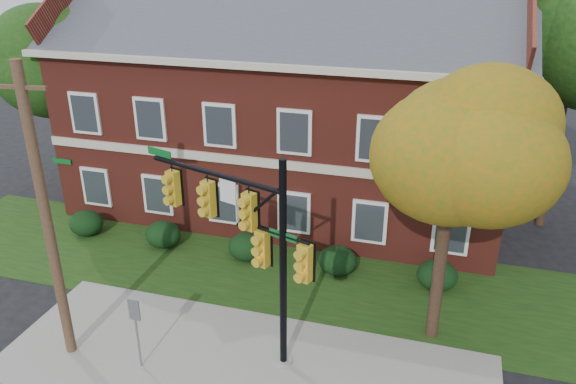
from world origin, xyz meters
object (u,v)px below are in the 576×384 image
(hedge_center, at_px, (247,247))
(tree_left_rear, at_px, (69,50))
(tree_near_right, at_px, (466,128))
(traffic_signal, at_px, (249,234))
(hedge_far_left, at_px, (86,223))
(utility_pole, at_px, (47,220))
(hedge_left, at_px, (163,234))
(apartment_building, at_px, (286,98))
(hedge_far_right, at_px, (437,275))
(sign_post, at_px, (136,323))
(hedge_right, at_px, (338,260))

(hedge_center, xyz_separation_m, tree_left_rear, (-9.73, 4.14, 6.16))
(hedge_center, relative_size, tree_near_right, 0.16)
(traffic_signal, bearing_deg, hedge_far_left, 169.19)
(tree_near_right, bearing_deg, hedge_far_left, 168.73)
(utility_pole, bearing_deg, hedge_left, 87.31)
(hedge_far_left, bearing_deg, hedge_center, 0.00)
(apartment_building, height_order, hedge_far_right, apartment_building)
(hedge_far_right, distance_m, traffic_signal, 7.75)
(tree_near_right, xyz_separation_m, traffic_signal, (-5.26, -2.03, -2.80))
(apartment_building, xyz_separation_m, hedge_far_right, (7.00, -5.25, -4.46))
(sign_post, bearing_deg, apartment_building, 87.50)
(hedge_far_right, relative_size, utility_pole, 0.16)
(hedge_center, bearing_deg, hedge_right, 0.00)
(hedge_far_left, relative_size, traffic_signal, 0.22)
(apartment_building, height_order, tree_left_rear, apartment_building)
(hedge_center, bearing_deg, tree_near_right, -21.42)
(apartment_building, xyz_separation_m, hedge_right, (3.50, -5.25, -4.46))
(hedge_center, relative_size, utility_pole, 0.16)
(hedge_far_left, height_order, tree_near_right, tree_near_right)
(hedge_right, distance_m, tree_near_right, 7.72)
(apartment_building, bearing_deg, hedge_far_left, -143.11)
(hedge_left, height_order, utility_pole, utility_pole)
(hedge_far_left, height_order, hedge_far_right, same)
(hedge_far_left, distance_m, utility_pole, 8.47)
(hedge_far_left, distance_m, sign_post, 9.07)
(apartment_building, relative_size, tree_left_rear, 2.12)
(hedge_center, height_order, traffic_signal, traffic_signal)
(apartment_building, distance_m, tree_left_rear, 9.94)
(apartment_building, xyz_separation_m, sign_post, (-0.76, -11.75, -3.42))
(traffic_signal, bearing_deg, hedge_center, 129.70)
(hedge_left, distance_m, hedge_center, 3.50)
(hedge_right, xyz_separation_m, utility_pole, (-6.58, -6.47, 3.80))
(apartment_building, distance_m, hedge_left, 7.73)
(hedge_center, distance_m, hedge_right, 3.50)
(hedge_left, xyz_separation_m, hedge_center, (3.50, 0.00, 0.00))
(hedge_far_left, bearing_deg, sign_post, -46.19)
(hedge_far_right, height_order, tree_near_right, tree_near_right)
(hedge_left, height_order, traffic_signal, traffic_signal)
(hedge_left, bearing_deg, hedge_far_right, 0.00)
(tree_left_rear, xyz_separation_m, sign_post, (8.97, -10.64, -5.11))
(tree_left_rear, relative_size, sign_post, 3.85)
(apartment_building, relative_size, hedge_right, 13.43)
(hedge_center, xyz_separation_m, hedge_far_right, (7.00, 0.00, 0.00))
(sign_post, bearing_deg, utility_pole, -179.54)
(hedge_far_right, xyz_separation_m, traffic_signal, (-5.03, -4.86, 3.35))
(apartment_building, xyz_separation_m, tree_left_rear, (-9.73, -1.12, 1.69))
(tree_left_rear, height_order, traffic_signal, tree_left_rear)
(hedge_far_left, xyz_separation_m, hedge_right, (10.50, 0.00, 0.00))
(tree_near_right, bearing_deg, apartment_building, 131.77)
(sign_post, bearing_deg, tree_near_right, 25.87)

